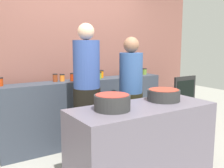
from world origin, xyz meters
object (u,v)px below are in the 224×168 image
at_px(preserve_jar_4, 86,75).
at_px(cooking_pot_center, 164,95).
at_px(cook_with_tongs, 87,100).
at_px(preserve_jar_6, 101,74).
at_px(preserve_jar_1, 55,78).
at_px(preserve_jar_7, 134,72).
at_px(preserve_jar_5, 99,76).
at_px(preserve_jar_8, 144,71).
at_px(preserve_jar_0, 0,82).
at_px(preserve_jar_3, 73,77).
at_px(cooking_pot_left, 112,102).
at_px(cook_in_cap, 131,102).
at_px(preserve_jar_2, 62,78).
at_px(chalkboard_sign, 184,104).

xyz_separation_m(preserve_jar_4, cooking_pot_center, (0.39, -1.32, -0.13)).
xyz_separation_m(preserve_jar_4, cook_with_tongs, (-0.31, -0.62, -0.24)).
bearing_deg(preserve_jar_6, preserve_jar_1, -178.39).
bearing_deg(preserve_jar_4, preserve_jar_7, -4.53).
bearing_deg(preserve_jar_5, preserve_jar_6, 46.14).
relative_size(preserve_jar_8, cooking_pot_center, 0.28).
height_order(preserve_jar_0, preserve_jar_6, preserve_jar_6).
bearing_deg(preserve_jar_3, preserve_jar_8, 1.34).
bearing_deg(preserve_jar_3, preserve_jar_6, 8.98).
distance_m(cooking_pot_left, cooking_pot_center, 0.78).
height_order(preserve_jar_3, cook_in_cap, cook_in_cap).
relative_size(preserve_jar_1, cook_with_tongs, 0.06).
relative_size(preserve_jar_4, preserve_jar_6, 1.06).
distance_m(preserve_jar_0, cooking_pot_left, 1.67).
height_order(preserve_jar_3, preserve_jar_6, preserve_jar_6).
distance_m(preserve_jar_0, preserve_jar_5, 1.45).
bearing_deg(cook_with_tongs, preserve_jar_2, 96.33).
distance_m(preserve_jar_3, cooking_pot_center, 1.45).
distance_m(preserve_jar_5, cooking_pot_left, 1.46).
height_order(preserve_jar_8, cooking_pot_left, preserve_jar_8).
xyz_separation_m(preserve_jar_5, preserve_jar_7, (0.68, -0.03, 0.02)).
distance_m(preserve_jar_8, cooking_pot_center, 1.56).
relative_size(preserve_jar_5, cooking_pot_center, 0.27).
bearing_deg(preserve_jar_8, preserve_jar_1, 178.96).
bearing_deg(preserve_jar_0, preserve_jar_6, -0.01).
bearing_deg(preserve_jar_8, preserve_jar_2, 179.09).
distance_m(preserve_jar_4, preserve_jar_8, 1.18).
xyz_separation_m(preserve_jar_6, cook_with_tongs, (-0.62, -0.69, -0.24)).
bearing_deg(preserve_jar_0, preserve_jar_1, -1.70).
bearing_deg(preserve_jar_1, preserve_jar_7, -4.88).
bearing_deg(cooking_pot_left, preserve_jar_6, 64.08).
bearing_deg(preserve_jar_6, preserve_jar_5, -133.86).
bearing_deg(preserve_jar_7, preserve_jar_8, 15.81).
distance_m(preserve_jar_2, preserve_jar_3, 0.16).
height_order(preserve_jar_7, chalkboard_sign, preserve_jar_7).
distance_m(preserve_jar_0, preserve_jar_3, 1.01).
xyz_separation_m(preserve_jar_5, cooking_pot_center, (0.19, -1.28, -0.12)).
bearing_deg(chalkboard_sign, preserve_jar_1, 166.43).
relative_size(preserve_jar_3, preserve_jar_5, 1.12).
distance_m(preserve_jar_2, preserve_jar_8, 1.57).
height_order(preserve_jar_6, cook_in_cap, cook_in_cap).
xyz_separation_m(preserve_jar_5, preserve_jar_8, (0.98, 0.06, 0.00)).
bearing_deg(preserve_jar_8, cooking_pot_center, -120.75).
xyz_separation_m(preserve_jar_2, preserve_jar_4, (0.38, -0.04, 0.01)).
height_order(preserve_jar_8, cook_with_tongs, cook_with_tongs).
height_order(preserve_jar_2, cook_in_cap, cook_in_cap).
relative_size(preserve_jar_0, cooking_pot_left, 0.30).
xyz_separation_m(cooking_pot_left, chalkboard_sign, (2.09, 0.88, -0.46)).
distance_m(preserve_jar_2, preserve_jar_7, 1.27).
xyz_separation_m(preserve_jar_0, preserve_jar_4, (1.25, -0.07, 0.01)).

